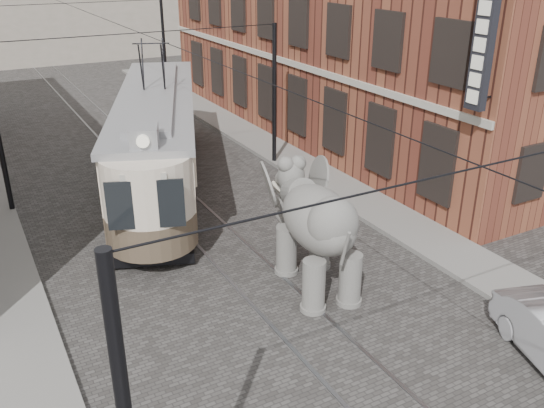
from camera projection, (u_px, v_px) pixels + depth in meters
ground at (223, 245)px, 18.70m from camera, size 120.00×120.00×0.00m
tram_rails at (223, 245)px, 18.70m from camera, size 1.54×80.00×0.02m
sidewalk_right at (373, 207)px, 21.31m from camera, size 2.00×60.00×0.15m
sidewalk_left at (4, 297)px, 15.81m from camera, size 2.00×60.00×0.15m
brick_building at (349, 10)px, 28.35m from camera, size 8.00×26.00×12.00m
catenary at (159, 119)px, 21.42m from camera, size 11.00×30.20×6.00m
tram at (157, 116)px, 22.53m from camera, size 7.72×14.19×5.59m
elephant at (318, 235)px, 15.77m from camera, size 3.80×5.73×3.25m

